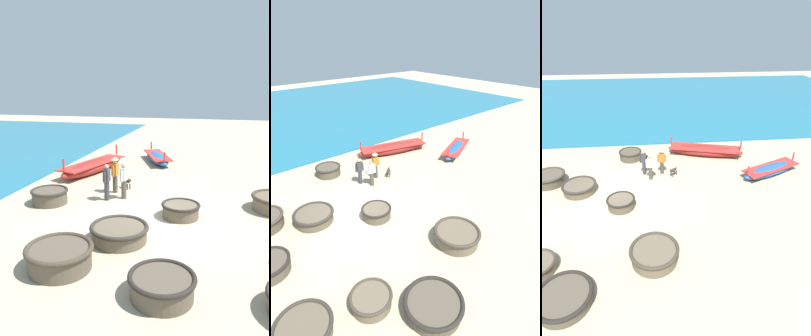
{
  "view_description": "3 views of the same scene",
  "coord_description": "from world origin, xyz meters",
  "views": [
    {
      "loc": [
        1.83,
        -10.85,
        4.69
      ],
      "look_at": [
        -1.67,
        3.06,
        1.15
      ],
      "focal_mm": 35.0,
      "sensor_mm": 36.0,
      "label": 1
    },
    {
      "loc": [
        9.28,
        -5.01,
        7.83
      ],
      "look_at": [
        -0.79,
        3.71,
        1.02
      ],
      "focal_mm": 28.0,
      "sensor_mm": 36.0,
      "label": 2
    },
    {
      "loc": [
        11.64,
        2.26,
        8.17
      ],
      "look_at": [
        -1.03,
        3.57,
        1.15
      ],
      "focal_mm": 28.0,
      "sensor_mm": 36.0,
      "label": 3
    }
  ],
  "objects": [
    {
      "name": "long_boat_ochre_hull",
      "position": [
        -1.77,
        9.48,
        0.3
      ],
      "size": [
        2.58,
        4.21,
        1.01
      ],
      "color": "#285693",
      "rests_on": "ground"
    },
    {
      "name": "coracle_front_left",
      "position": [
        0.71,
        0.58,
        0.29
      ],
      "size": [
        1.44,
        1.44,
        0.54
      ],
      "color": "brown",
      "rests_on": "ground"
    },
    {
      "name": "dog",
      "position": [
        -2.14,
        3.49,
        0.37
      ],
      "size": [
        0.53,
        0.52,
        0.55
      ],
      "color": "#3D3328",
      "rests_on": "ground"
    },
    {
      "name": "fisherman_hauling",
      "position": [
        -2.52,
        2.82,
        0.96
      ],
      "size": [
        0.36,
        0.53,
        1.67
      ],
      "color": "#4C473D",
      "rests_on": "ground"
    },
    {
      "name": "fisherman_with_hat",
      "position": [
        -2.55,
        1.74,
        0.84
      ],
      "size": [
        0.23,
        0.53,
        1.57
      ],
      "color": "#383842",
      "rests_on": "ground"
    },
    {
      "name": "long_boat_red_hull",
      "position": [
        -4.8,
        5.97,
        0.36
      ],
      "size": [
        2.58,
        5.37,
        1.24
      ],
      "color": "maroon",
      "rests_on": "ground"
    },
    {
      "name": "coracle_weathered",
      "position": [
        -4.72,
        0.78,
        0.33
      ],
      "size": [
        1.54,
        1.54,
        0.61
      ],
      "color": "brown",
      "rests_on": "ground"
    },
    {
      "name": "coracle_far_right",
      "position": [
        -0.94,
        -1.81,
        0.29
      ],
      "size": [
        1.86,
        1.86,
        0.53
      ],
      "color": "brown",
      "rests_on": "ground"
    },
    {
      "name": "coracle_upturned",
      "position": [
        0.82,
        -4.3,
        0.31
      ],
      "size": [
        1.59,
        1.59,
        0.57
      ],
      "color": "brown",
      "rests_on": "ground"
    },
    {
      "name": "ground_plane",
      "position": [
        0.0,
        0.0,
        0.0
      ],
      "size": [
        80.0,
        80.0,
        0.0
      ],
      "primitive_type": "plane",
      "color": "#BCAD8C"
    },
    {
      "name": "coracle_beside_post",
      "position": [
        -2.01,
        -3.73,
        0.35
      ],
      "size": [
        1.83,
        1.83,
        0.65
      ],
      "color": "brown",
      "rests_on": "ground"
    },
    {
      "name": "fisherman_crouching",
      "position": [
        -1.91,
        2.12,
        0.84
      ],
      "size": [
        0.27,
        0.52,
        1.57
      ],
      "color": "#4C473D",
      "rests_on": "ground"
    }
  ]
}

